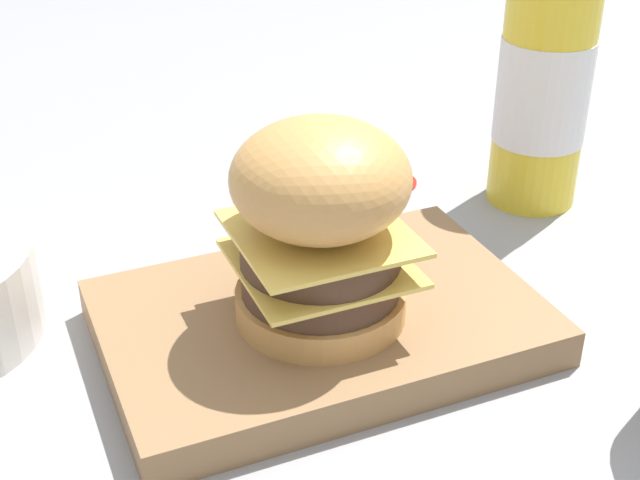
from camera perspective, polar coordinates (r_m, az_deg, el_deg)
ground_plane at (r=0.60m, az=2.14°, el=-6.34°), size 6.00×6.00×0.00m
serving_board at (r=0.60m, az=-0.00°, el=-5.28°), size 0.28×0.19×0.03m
burger at (r=0.55m, az=-0.15°, el=1.32°), size 0.11×0.11×0.13m
ketchup_bottle at (r=0.76m, az=14.17°, el=9.94°), size 0.08×0.08×0.24m
ketchup_puddle at (r=0.81m, az=4.37°, el=3.78°), size 0.05×0.05×0.00m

